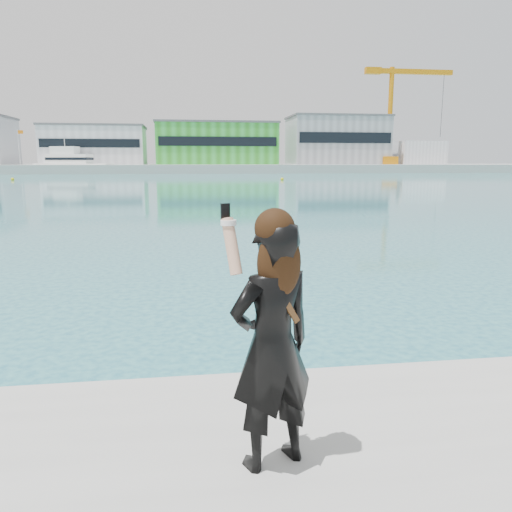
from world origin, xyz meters
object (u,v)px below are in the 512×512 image
Objects in this scene: dock_crane at (395,112)px; woman at (272,338)px; motor_yacht at (72,164)px; buoy_near at (282,180)px; buoy_extra at (13,180)px.

dock_crane is 134.11m from woman.
woman is at bearing -63.96° from motor_yacht.
dock_crane reaches higher than motor_yacht.
woman is (-53.11, -122.41, -13.43)m from dock_crane.
motor_yacht is (-79.05, -4.14, -12.81)m from dock_crane.
buoy_extra is at bearing 172.26° from buoy_near.
woman reaches higher than buoy_extra.
buoy_extra is (-39.30, 5.34, 0.00)m from buoy_near.
buoy_near is at bearing -126.92° from dock_crane.
buoy_near is 0.30× the size of woman.
dock_crane is 1.35× the size of motor_yacht.
dock_crane is at bearing 53.08° from buoy_near.
motor_yacht is at bearing 129.56° from buoy_near.
motor_yacht is 35.64× the size of buoy_extra.
motor_yacht is at bearing 90.62° from buoy_extra.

